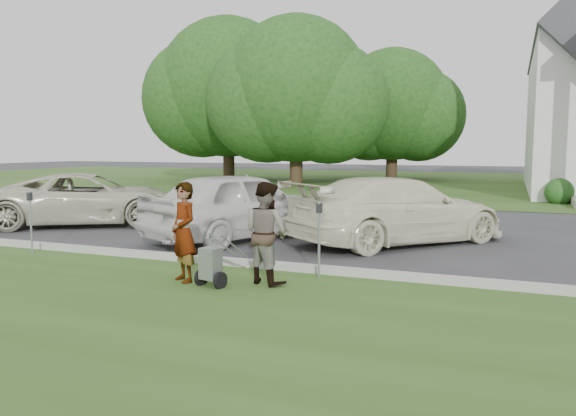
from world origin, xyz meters
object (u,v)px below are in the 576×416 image
Objects in this scene: tree_far at (228,94)px; parking_meter_near at (319,231)px; tree_left at (296,96)px; person_left at (184,233)px; tree_back at (393,110)px; car_a at (89,199)px; car_c at (398,210)px; parking_meter_far at (31,215)px; person_right at (266,234)px; car_b at (240,205)px; striping_cart at (211,265)px.

tree_far is 29.29m from parking_meter_near.
tree_left reaches higher than person_left.
tree_back reaches higher than parking_meter_near.
car_c is at bearing -120.74° from car_a.
tree_back is 1.80× the size of car_a.
tree_far is at bearing 108.94° from parking_meter_far.
tree_far reaches higher than parking_meter_far.
person_right is at bearing 49.04° from person_left.
parking_meter_near is at bearing -68.07° from tree_left.
tree_back is 26.91m from car_b.
car_b is at bearing -73.02° from tree_left.
car_a is (0.55, -17.95, -4.37)m from tree_left.
car_a is at bearing -88.24° from tree_left.
car_a is at bearing 155.91° from striping_cart.
person_right is at bearing -82.36° from tree_back.
striping_cart is at bearing 134.75° from car_b.
parking_meter_near is 0.25× the size of car_a.
tree_back is at bearing -39.48° from car_a.
tree_far is 2.19× the size of car_c.
parking_meter_near is (2.00, 1.03, 0.00)m from person_left.
tree_left is 22.54m from parking_meter_far.
tree_back is at bearing 87.27° from parking_meter_far.
person_right reaches higher than person_left.
car_c is (3.66, 0.80, -0.06)m from car_b.
tree_left is at bearing -116.57° from tree_back.
striping_cart is 8.48m from car_a.
car_b is (1.67, -26.58, -3.89)m from tree_back.
car_c is (1.97, 5.20, 0.40)m from striping_cart.
parking_meter_near is (8.78, -21.81, -4.28)m from tree_left.
parking_meter_far is (-4.80, 1.00, 0.46)m from striping_cart.
car_a is (-6.24, 4.88, -0.08)m from person_left.
car_a reaches higher than parking_meter_near.
parking_meter_far is 0.25× the size of car_a.
person_left is at bearing 178.91° from striping_cart.
car_b reaches higher than car_a.
car_b reaches higher than parking_meter_far.
tree_left is 1.99× the size of car_a.
person_left is 7.92m from car_a.
car_a is at bearing 154.91° from parking_meter_near.
striping_cart is at bearing 109.69° from car_c.
person_right is at bearing -70.18° from tree_left.
car_c is (9.34, -17.77, -4.34)m from tree_left.
car_a is (6.55, -20.95, -4.95)m from tree_far.
parking_meter_far is (-5.51, 0.46, -0.00)m from person_right.
car_a is (-6.82, 5.02, 0.37)m from striping_cart.
person_right is 1.26× the size of parking_meter_far.
parking_meter_far is at bearing -71.06° from tree_far.
car_a is (-2.02, 4.03, -0.09)m from parking_meter_far.
tree_back is 9.84× the size of striping_cart.
tree_far is 26.85m from parking_meter_far.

